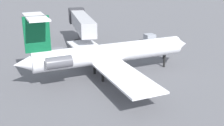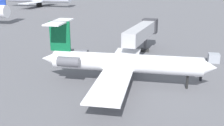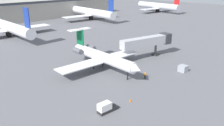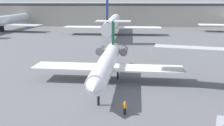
% 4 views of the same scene
% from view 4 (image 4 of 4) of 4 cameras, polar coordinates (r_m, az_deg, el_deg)
% --- Properties ---
extents(ground_plane, '(400.00, 400.00, 0.10)m').
position_cam_4_polar(ground_plane, '(42.97, -0.04, -3.78)').
color(ground_plane, '#5B5B60').
extents(regional_jet, '(25.22, 26.24, 9.27)m').
position_cam_4_polar(regional_jet, '(41.11, -1.02, 0.41)').
color(regional_jet, white).
rests_on(regional_jet, ground_plane).
extents(jet_bridge, '(18.02, 6.71, 6.57)m').
position_cam_4_polar(jet_bridge, '(40.57, 23.81, 1.05)').
color(jet_bridge, '#ADADB2').
rests_on(jet_bridge, ground_plane).
extents(ground_crew_marshaller, '(0.39, 0.47, 1.69)m').
position_cam_4_polar(ground_crew_marshaller, '(30.17, 2.97, -10.23)').
color(ground_crew_marshaller, black).
rests_on(ground_crew_marshaller, ground_plane).
extents(terminal_building, '(168.12, 20.88, 11.10)m').
position_cam_4_polar(terminal_building, '(132.62, 2.23, 11.20)').
color(terminal_building, '#9E998E').
rests_on(terminal_building, ground_plane).
extents(parked_airliner_west_mid, '(35.43, 41.77, 13.33)m').
position_cam_4_polar(parked_airliner_west_mid, '(114.44, -24.26, 8.73)').
color(parked_airliner_west_mid, silver).
rests_on(parked_airliner_west_mid, ground_plane).
extents(parked_airliner_centre, '(36.62, 43.53, 13.48)m').
position_cam_4_polar(parked_airliner_centre, '(94.83, 0.09, 9.08)').
color(parked_airliner_centre, white).
rests_on(parked_airliner_centre, ground_plane).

